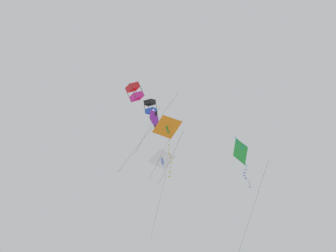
% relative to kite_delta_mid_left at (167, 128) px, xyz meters
% --- Properties ---
extents(kite_delta_mid_left, '(2.36, 1.55, 5.17)m').
position_rel_kite_delta_mid_left_xyz_m(kite_delta_mid_left, '(0.00, 0.00, 0.00)').
color(kite_delta_mid_left, orange).
extents(kite_fish_far_centre, '(2.38, 1.92, 6.49)m').
position_rel_kite_delta_mid_left_xyz_m(kite_fish_far_centre, '(2.19, -2.88, 2.44)').
color(kite_fish_far_centre, purple).
extents(kite_delta_near_left, '(2.08, 1.04, 7.41)m').
position_rel_kite_delta_mid_left_xyz_m(kite_delta_near_left, '(3.15, -7.31, 0.59)').
color(kite_delta_near_left, white).
extents(kite_diamond_low_drifter, '(3.10, 2.33, 10.62)m').
position_rel_kite_delta_mid_left_xyz_m(kite_diamond_low_drifter, '(-3.94, -6.51, 0.01)').
color(kite_diamond_low_drifter, green).
extents(kite_box_highest, '(2.12, 1.65, 5.43)m').
position_rel_kite_delta_mid_left_xyz_m(kite_box_highest, '(3.91, -6.24, 5.37)').
color(kite_box_highest, black).
extents(kite_box_near_right, '(4.28, 3.90, 8.57)m').
position_rel_kite_delta_mid_left_xyz_m(kite_box_near_right, '(2.86, -0.39, 3.66)').
color(kite_box_near_right, red).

